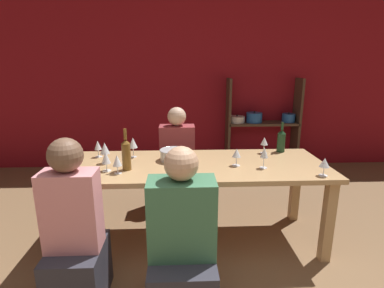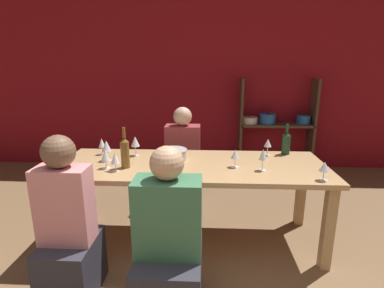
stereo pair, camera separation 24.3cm
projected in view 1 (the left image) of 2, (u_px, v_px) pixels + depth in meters
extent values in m
cube|color=maroon|center=(183.00, 80.00, 4.51)|extent=(8.80, 0.06, 2.70)
cube|color=#4C3828|center=(228.00, 125.00, 4.51)|extent=(0.04, 0.30, 1.38)
cube|color=#4C3828|center=(296.00, 124.00, 4.56)|extent=(0.04, 0.30, 1.38)
cube|color=#4C3828|center=(260.00, 166.00, 4.71)|extent=(1.05, 0.30, 0.04)
cylinder|color=silver|center=(235.00, 161.00, 4.67)|extent=(0.24, 0.24, 0.14)
sphere|color=black|center=(235.00, 157.00, 4.65)|extent=(0.02, 0.02, 0.02)
cylinder|color=black|center=(252.00, 162.00, 4.69)|extent=(0.19, 0.19, 0.11)
sphere|color=black|center=(252.00, 158.00, 4.67)|extent=(0.02, 0.02, 0.02)
cylinder|color=black|center=(268.00, 161.00, 4.69)|extent=(0.24, 0.24, 0.13)
sphere|color=black|center=(269.00, 156.00, 4.67)|extent=(0.02, 0.02, 0.02)
cylinder|color=red|center=(285.00, 161.00, 4.71)|extent=(0.17, 0.17, 0.13)
sphere|color=black|center=(285.00, 156.00, 4.69)|extent=(0.02, 0.02, 0.02)
cube|color=#4C3828|center=(262.00, 123.00, 4.53)|extent=(1.05, 0.30, 0.04)
cylinder|color=silver|center=(237.00, 119.00, 4.50)|extent=(0.24, 0.24, 0.09)
sphere|color=black|center=(237.00, 115.00, 4.48)|extent=(0.02, 0.02, 0.02)
cylinder|color=#235BAD|center=(254.00, 117.00, 4.50)|extent=(0.24, 0.24, 0.15)
sphere|color=black|center=(254.00, 112.00, 4.48)|extent=(0.02, 0.02, 0.02)
cylinder|color=#235BAD|center=(288.00, 118.00, 4.53)|extent=(0.20, 0.20, 0.13)
sphere|color=black|center=(289.00, 113.00, 4.51)|extent=(0.02, 0.02, 0.02)
cube|color=tan|center=(193.00, 166.00, 2.59)|extent=(2.30, 0.85, 0.04)
cube|color=tan|center=(56.00, 228.00, 2.30)|extent=(0.08, 0.08, 0.70)
cube|color=tan|center=(328.00, 222.00, 2.40)|extent=(0.08, 0.08, 0.70)
cube|color=tan|center=(83.00, 191.00, 2.97)|extent=(0.08, 0.08, 0.70)
cube|color=tan|center=(295.00, 187.00, 3.07)|extent=(0.08, 0.08, 0.70)
cylinder|color=#B7BABC|center=(173.00, 155.00, 2.67)|extent=(0.23, 0.23, 0.10)
torus|color=#B7BABC|center=(173.00, 150.00, 2.66)|extent=(0.24, 0.24, 0.01)
cylinder|color=brown|center=(126.00, 157.00, 2.41)|extent=(0.07, 0.07, 0.22)
cone|color=brown|center=(126.00, 142.00, 2.38)|extent=(0.07, 0.07, 0.03)
cylinder|color=brown|center=(125.00, 134.00, 2.36)|extent=(0.03, 0.03, 0.09)
cylinder|color=#19381E|center=(281.00, 143.00, 2.92)|extent=(0.08, 0.08, 0.18)
cone|color=#19381E|center=(282.00, 132.00, 2.89)|extent=(0.08, 0.08, 0.04)
cylinder|color=#19381E|center=(282.00, 126.00, 2.88)|extent=(0.03, 0.03, 0.08)
cylinder|color=white|center=(263.00, 168.00, 2.48)|extent=(0.06, 0.06, 0.00)
cylinder|color=white|center=(264.00, 163.00, 2.47)|extent=(0.01, 0.01, 0.09)
cone|color=white|center=(264.00, 152.00, 2.44)|extent=(0.06, 0.06, 0.09)
cylinder|color=maroon|center=(264.00, 155.00, 2.45)|extent=(0.04, 0.04, 0.03)
cylinder|color=white|center=(264.00, 153.00, 2.89)|extent=(0.07, 0.07, 0.00)
cylinder|color=white|center=(264.00, 149.00, 2.88)|extent=(0.01, 0.01, 0.08)
cone|color=white|center=(264.00, 141.00, 2.86)|extent=(0.07, 0.07, 0.07)
cylinder|color=beige|center=(264.00, 143.00, 2.86)|extent=(0.04, 0.04, 0.03)
cylinder|color=white|center=(118.00, 173.00, 2.35)|extent=(0.06, 0.06, 0.00)
cylinder|color=white|center=(118.00, 169.00, 2.35)|extent=(0.01, 0.01, 0.06)
cone|color=white|center=(117.00, 160.00, 2.33)|extent=(0.07, 0.07, 0.09)
cylinder|color=maroon|center=(117.00, 163.00, 2.33)|extent=(0.04, 0.04, 0.04)
cylinder|color=white|center=(99.00, 157.00, 2.77)|extent=(0.06, 0.06, 0.00)
cylinder|color=white|center=(98.00, 153.00, 2.76)|extent=(0.01, 0.01, 0.07)
cone|color=white|center=(98.00, 145.00, 2.74)|extent=(0.07, 0.07, 0.08)
cylinder|color=white|center=(106.00, 163.00, 2.60)|extent=(0.07, 0.07, 0.00)
cylinder|color=white|center=(106.00, 158.00, 2.58)|extent=(0.01, 0.01, 0.08)
cone|color=white|center=(105.00, 148.00, 2.56)|extent=(0.08, 0.08, 0.10)
cylinder|color=white|center=(236.00, 165.00, 2.54)|extent=(0.07, 0.07, 0.00)
cylinder|color=white|center=(236.00, 161.00, 2.53)|extent=(0.01, 0.01, 0.07)
cone|color=white|center=(237.00, 153.00, 2.51)|extent=(0.07, 0.07, 0.07)
cylinder|color=white|center=(134.00, 157.00, 2.77)|extent=(0.06, 0.06, 0.00)
cylinder|color=white|center=(133.00, 152.00, 2.76)|extent=(0.01, 0.01, 0.09)
cone|color=white|center=(133.00, 143.00, 2.73)|extent=(0.08, 0.08, 0.09)
cylinder|color=white|center=(107.00, 171.00, 2.41)|extent=(0.07, 0.07, 0.00)
cylinder|color=white|center=(107.00, 167.00, 2.40)|extent=(0.01, 0.01, 0.06)
cone|color=white|center=(106.00, 157.00, 2.38)|extent=(0.07, 0.07, 0.10)
cylinder|color=maroon|center=(106.00, 160.00, 2.39)|extent=(0.04, 0.04, 0.04)
cylinder|color=white|center=(323.00, 175.00, 2.31)|extent=(0.07, 0.07, 0.00)
cylinder|color=white|center=(324.00, 171.00, 2.30)|extent=(0.01, 0.01, 0.07)
cone|color=white|center=(325.00, 162.00, 2.28)|extent=(0.08, 0.08, 0.07)
cylinder|color=maroon|center=(324.00, 165.00, 2.28)|extent=(0.04, 0.04, 0.03)
cube|color=#1E2338|center=(67.00, 174.00, 2.33)|extent=(0.13, 0.17, 0.01)
cube|color=#2D2D38|center=(182.00, 281.00, 1.95)|extent=(0.41, 0.52, 0.41)
cube|color=#3D7551|center=(182.00, 218.00, 1.83)|extent=(0.41, 0.23, 0.50)
sphere|color=tan|center=(181.00, 164.00, 1.74)|extent=(0.21, 0.21, 0.21)
cube|color=#2D2D38|center=(178.00, 187.00, 3.44)|extent=(0.38, 0.48, 0.42)
cube|color=#99383D|center=(177.00, 148.00, 3.33)|extent=(0.38, 0.21, 0.51)
sphere|color=beige|center=(177.00, 116.00, 3.23)|extent=(0.20, 0.20, 0.20)
cube|color=#2D2D38|center=(79.00, 274.00, 2.02)|extent=(0.35, 0.43, 0.41)
cube|color=pink|center=(72.00, 211.00, 1.90)|extent=(0.35, 0.19, 0.53)
sphere|color=brown|center=(65.00, 155.00, 1.80)|extent=(0.21, 0.21, 0.21)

